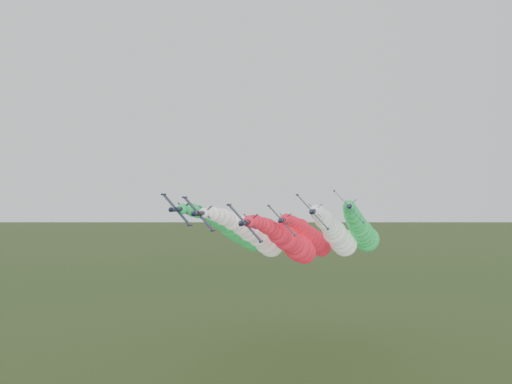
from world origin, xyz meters
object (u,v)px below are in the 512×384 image
jet_inner_right (337,235)px  jet_outer_right (361,230)px  jet_trail (311,238)px  jet_inner_left (256,235)px  jet_lead (292,243)px  jet_outer_left (238,231)px

jet_inner_right → jet_outer_right: 11.95m
jet_outer_right → jet_trail: size_ratio=1.01×
jet_outer_right → jet_inner_left: bearing=-161.5°
jet_inner_right → jet_trail: 15.52m
jet_outer_right → jet_trail: (-15.97, 3.50, -2.79)m
jet_lead → jet_trail: size_ratio=1.00×
jet_trail → jet_outer_right: bearing=-12.4°
jet_trail → jet_inner_right: bearing=-56.4°
jet_inner_right → jet_outer_right: jet_outer_right is taller
jet_inner_left → jet_outer_left: size_ratio=1.01×
jet_outer_left → jet_outer_right: bearing=6.6°
jet_lead → jet_trail: bearing=80.2°
jet_inner_left → jet_outer_left: jet_outer_left is taller
jet_inner_right → jet_trail: size_ratio=1.01×
jet_outer_left → jet_trail: jet_outer_left is taller
jet_inner_left → jet_outer_right: jet_outer_right is taller
jet_inner_right → jet_outer_left: (-31.36, 4.81, 0.39)m
jet_lead → jet_outer_right: size_ratio=0.99×
jet_lead → jet_inner_left: 14.48m
jet_inner_left → jet_outer_left: bearing=139.3°
jet_outer_right → jet_trail: 16.59m
jet_inner_right → jet_outer_left: jet_outer_left is taller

